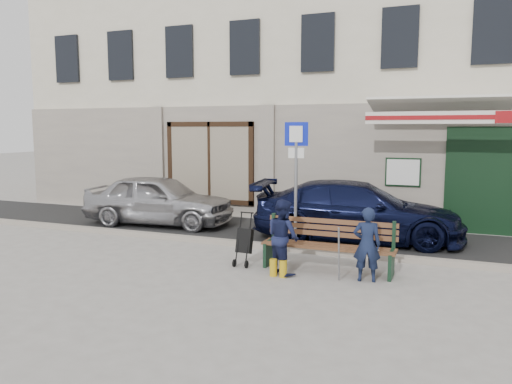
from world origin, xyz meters
The scene contains 11 objects.
ground centered at (0.00, 0.00, 0.00)m, with size 80.00×80.00×0.00m, color #9E9991.
asphalt_lane centered at (0.00, 3.10, 0.01)m, with size 60.00×3.20×0.01m, color #282828.
curb centered at (0.00, 1.50, 0.06)m, with size 60.00×0.18×0.12m, color #9E9384.
building centered at (0.01, 8.45, 4.97)m, with size 20.00×8.27×10.00m.
car_silver centered at (-3.75, 2.96, 0.68)m, with size 1.60×3.97×1.35m, color #AEAEB3.
car_navy centered at (1.50, 3.02, 0.68)m, with size 1.91×4.70×1.36m, color black.
parking_sign centered at (0.38, 1.87, 1.80)m, with size 0.50×0.09×2.69m.
bench centered at (1.42, 0.36, 0.46)m, with size 2.40×1.17×0.98m.
man centered at (2.21, 0.00, 0.63)m, with size 0.46×0.30×1.26m, color #151E3A.
woman centered at (0.76, -0.09, 0.67)m, with size 0.65×0.50×1.33m, color #161B3C.
stroller centered at (-0.09, 0.17, 0.44)m, with size 0.29×0.41×0.99m.
Camera 1 is at (3.51, -8.26, 2.56)m, focal length 35.00 mm.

